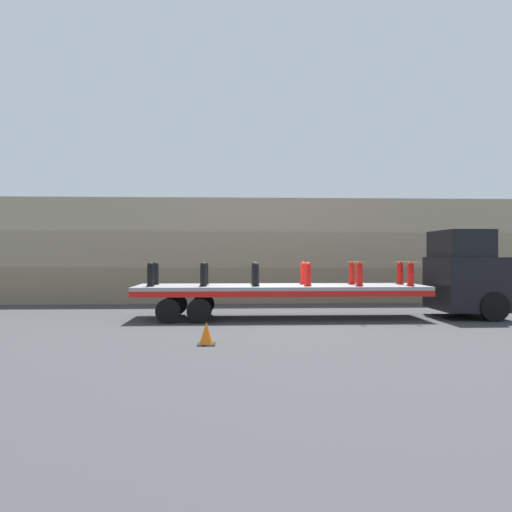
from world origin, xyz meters
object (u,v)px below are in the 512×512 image
Objects in this scene: flatbed_trailer at (263,291)px; fire_hydrant_black_far_1 at (205,273)px; fire_hydrant_red_far_3 at (303,273)px; fire_hydrant_red_near_4 at (359,274)px; fire_hydrant_red_far_5 at (400,273)px; fire_hydrant_black_near_2 at (256,274)px; fire_hydrant_red_near_5 at (411,274)px; fire_hydrant_black_near_0 at (150,275)px; fire_hydrant_black_near_1 at (203,275)px; fire_hydrant_red_near_3 at (308,274)px; truck_cab at (467,275)px; traffic_cone at (206,334)px; fire_hydrant_red_far_4 at (352,273)px; fire_hydrant_black_far_2 at (255,273)px; fire_hydrant_black_far_0 at (155,274)px.

fire_hydrant_black_far_1 is at bearing 165.21° from flatbed_trailer.
fire_hydrant_red_far_3 and fire_hydrant_red_near_4 have the same top height.
flatbed_trailer is 5.25m from fire_hydrant_red_far_5.
fire_hydrant_red_near_5 is (5.48, 0.00, 0.00)m from fire_hydrant_black_near_2.
fire_hydrant_black_near_0 and fire_hydrant_black_near_1 have the same top height.
fire_hydrant_black_near_1 is at bearing -163.01° from fire_hydrant_red_far_3.
fire_hydrant_red_near_4 is at bearing 0.00° from fire_hydrant_black_near_0.
fire_hydrant_red_far_5 is at bearing 0.00° from fire_hydrant_red_far_3.
fire_hydrant_red_near_3 is 1.00× the size of fire_hydrant_red_near_4.
truck_cab reaches higher than fire_hydrant_red_near_5.
fire_hydrant_red_near_5 is at bearing -90.00° from fire_hydrant_red_far_5.
traffic_cone is (-9.26, -5.28, -1.28)m from truck_cab.
fire_hydrant_black_near_1 is (1.83, 0.00, 0.00)m from fire_hydrant_black_near_0.
fire_hydrant_black_near_1 and fire_hydrant_red_far_4 have the same top height.
flatbed_trailer is 12.28× the size of fire_hydrant_black_far_2.
flatbed_trailer is 0.88m from fire_hydrant_black_far_2.
fire_hydrant_red_far_4 is 1.42× the size of traffic_cone.
fire_hydrant_black_far_2 is at bearing 0.00° from fire_hydrant_black_far_1.
fire_hydrant_red_far_5 reaches higher than traffic_cone.
fire_hydrant_red_far_3 is (3.65, 1.12, 0.00)m from fire_hydrant_black_near_1.
fire_hydrant_black_far_0 reaches higher than traffic_cone.
fire_hydrant_red_far_4 is 7.87m from traffic_cone.
fire_hydrant_black_far_2 is at bearing 180.00° from fire_hydrant_red_far_3.
fire_hydrant_black_far_0 is 7.30m from fire_hydrant_red_far_4.
fire_hydrant_black_near_1 is at bearing -176.68° from truck_cab.
fire_hydrant_black_near_1 is 1.00× the size of fire_hydrant_red_near_4.
fire_hydrant_red_near_5 is 1.12m from fire_hydrant_red_far_5.
truck_cab is 6.00m from fire_hydrant_red_far_3.
fire_hydrant_black_far_1 is (-9.62, 0.56, 0.04)m from truck_cab.
flatbed_trailer is 3.46m from fire_hydrant_red_near_4.
fire_hydrant_red_far_5 is 1.42× the size of traffic_cone.
fire_hydrant_black_far_0 is 3.82m from fire_hydrant_black_near_2.
fire_hydrant_black_far_2 is (1.83, 0.00, 0.00)m from fire_hydrant_black_far_1.
fire_hydrant_black_far_2 is at bearing 180.00° from fire_hydrant_red_far_5.
fire_hydrant_red_far_3 and fire_hydrant_red_near_5 have the same top height.
fire_hydrant_red_near_5 is at bearing 34.23° from traffic_cone.
truck_cab is 7.53m from flatbed_trailer.
fire_hydrant_red_far_4 is (1.83, 0.00, 0.00)m from fire_hydrant_red_far_3.
fire_hydrant_black_far_0 is at bearing 168.48° from fire_hydrant_red_near_3.
fire_hydrant_black_far_0 is at bearing 163.01° from fire_hydrant_black_near_2.
fire_hydrant_black_far_1 is 3.65m from fire_hydrant_red_far_3.
fire_hydrant_red_far_4 is 1.00× the size of fire_hydrant_red_far_5.
fire_hydrant_red_near_5 is (7.30, 0.00, 0.00)m from fire_hydrant_black_near_1.
fire_hydrant_red_far_4 is at bearing 0.00° from fire_hydrant_black_far_2.
fire_hydrant_black_near_0 is 1.00× the size of fire_hydrant_red_near_3.
fire_hydrant_black_far_1 and fire_hydrant_black_near_2 have the same top height.
truck_cab is 4.18m from fire_hydrant_red_near_4.
fire_hydrant_black_near_0 is at bearing 180.00° from fire_hydrant_red_near_4.
fire_hydrant_black_far_0 is (-11.45, 0.56, 0.04)m from truck_cab.
fire_hydrant_black_far_0 is 1.00× the size of fire_hydrant_red_near_5.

